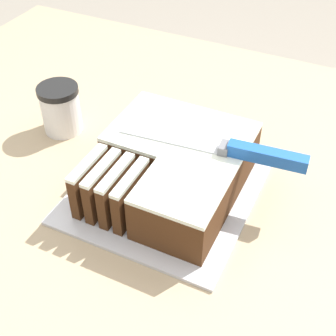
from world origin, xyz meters
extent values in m
cube|color=tan|center=(0.00, 0.00, 0.47)|extent=(1.40, 1.10, 0.94)
cube|color=silver|center=(0.02, -0.01, 0.94)|extent=(0.30, 0.33, 0.01)
cube|color=#472814|center=(0.02, 0.04, 0.98)|extent=(0.24, 0.16, 0.08)
cube|color=white|center=(0.02, 0.04, 1.03)|extent=(0.24, 0.16, 0.01)
cube|color=#472814|center=(0.07, -0.09, 0.98)|extent=(0.13, 0.11, 0.08)
cube|color=white|center=(0.07, -0.09, 1.03)|extent=(0.13, 0.11, 0.01)
cube|color=#472814|center=(-0.09, -0.10, 0.98)|extent=(0.02, 0.10, 0.08)
cube|color=white|center=(-0.09, -0.10, 1.03)|extent=(0.02, 0.10, 0.01)
cube|color=#472814|center=(-0.06, -0.10, 0.98)|extent=(0.02, 0.10, 0.08)
cube|color=white|center=(-0.06, -0.10, 1.03)|extent=(0.02, 0.10, 0.01)
cube|color=#472814|center=(-0.03, -0.10, 0.98)|extent=(0.02, 0.10, 0.08)
cube|color=white|center=(-0.03, -0.10, 1.03)|extent=(0.02, 0.10, 0.01)
cube|color=#472814|center=(-0.01, -0.10, 0.98)|extent=(0.02, 0.10, 0.08)
cube|color=white|center=(-0.01, -0.10, 1.03)|extent=(0.02, 0.10, 0.01)
cube|color=silver|center=(0.01, 0.01, 1.03)|extent=(0.19, 0.04, 0.00)
cube|color=slate|center=(0.10, 0.02, 1.04)|extent=(0.02, 0.03, 0.02)
cube|color=#1E59B2|center=(0.17, 0.03, 1.04)|extent=(0.13, 0.03, 0.02)
cylinder|color=white|center=(-0.25, 0.06, 0.98)|extent=(0.08, 0.08, 0.09)
cylinder|color=black|center=(-0.25, 0.06, 1.03)|extent=(0.08, 0.08, 0.01)
camera|label=1|loc=(0.28, -0.55, 1.52)|focal=50.00mm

